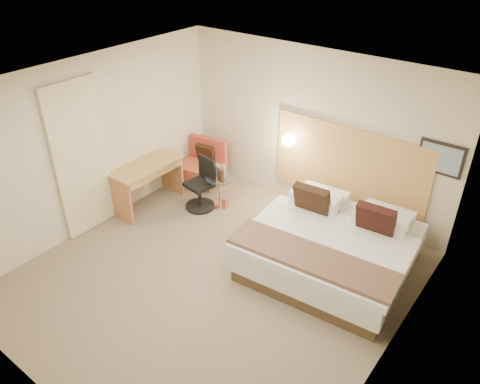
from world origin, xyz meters
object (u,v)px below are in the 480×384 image
Objects in this scene: lounge_chair at (203,166)px; desk at (147,173)px; side_table at (220,190)px; bed at (331,246)px; desk_chair at (202,188)px.

lounge_chair reaches higher than desk.
side_table is at bearing -30.93° from lounge_chair.
side_table is (-2.28, 0.28, -0.04)m from bed.
bed is 3.64× the size of side_table.
desk is 1.42× the size of desk_chair.
lounge_chair is 0.91m from desk_chair.
desk_chair is at bearing 178.50° from bed.
desk_chair is (-2.51, 0.07, 0.02)m from bed.
bed reaches higher than side_table.
bed is at bearing -13.93° from lounge_chair.
side_table is at bearing 42.85° from desk_chair.
desk_chair is at bearing 34.40° from desk.
lounge_chair is at bearing 149.07° from side_table.
desk_chair is at bearing -137.15° from side_table.
lounge_chair is at bearing 82.10° from desk.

